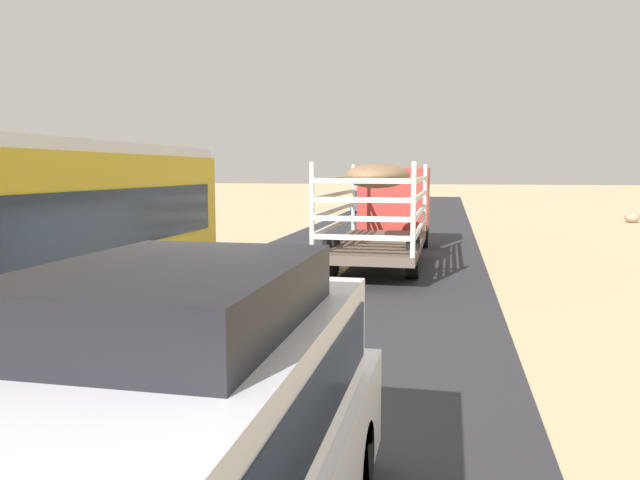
{
  "coord_description": "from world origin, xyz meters",
  "views": [
    {
      "loc": [
        2.92,
        -6.32,
        2.84
      ],
      "look_at": [
        0.0,
        7.26,
        1.24
      ],
      "focal_mm": 33.99,
      "sensor_mm": 36.0,
      "label": 1
    }
  ],
  "objects": [
    {
      "name": "ground_plane",
      "position": [
        0.0,
        0.0,
        0.0
      ],
      "size": [
        240.0,
        240.0,
        0.0
      ],
      "primitive_type": "plane",
      "color": "#CCB284"
    },
    {
      "name": "road_surface",
      "position": [
        0.0,
        0.0,
        0.01
      ],
      "size": [
        8.0,
        120.0,
        0.02
      ],
      "primitive_type": "cube",
      "color": "#2D2D33",
      "rests_on": "ground"
    },
    {
      "name": "road_centre_line",
      "position": [
        0.0,
        0.0,
        0.02
      ],
      "size": [
        0.16,
        117.6,
        0.0
      ],
      "primitive_type": "cube",
      "color": "#D8CC4C",
      "rests_on": "road_surface"
    },
    {
      "name": "suv_near",
      "position": [
        1.37,
        -3.11,
        1.15
      ],
      "size": [
        1.9,
        4.62,
        2.29
      ],
      "color": "silver",
      "rests_on": "road_surface"
    },
    {
      "name": "livestock_truck",
      "position": [
        0.92,
        14.0,
        1.79
      ],
      "size": [
        2.53,
        9.7,
        3.02
      ],
      "color": "#B2332D",
      "rests_on": "road_surface"
    },
    {
      "name": "car_far",
      "position": [
        -2.59,
        35.11,
        0.69
      ],
      "size": [
        1.8,
        4.4,
        1.46
      ],
      "color": "#264C8C",
      "rests_on": "road_surface"
    },
    {
      "name": "boulder_near_shoulder",
      "position": [
        12.64,
        29.34,
        0.29
      ],
      "size": [
        0.75,
        0.8,
        0.58
      ],
      "primitive_type": "ellipsoid",
      "color": "gray",
      "rests_on": "ground"
    }
  ]
}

